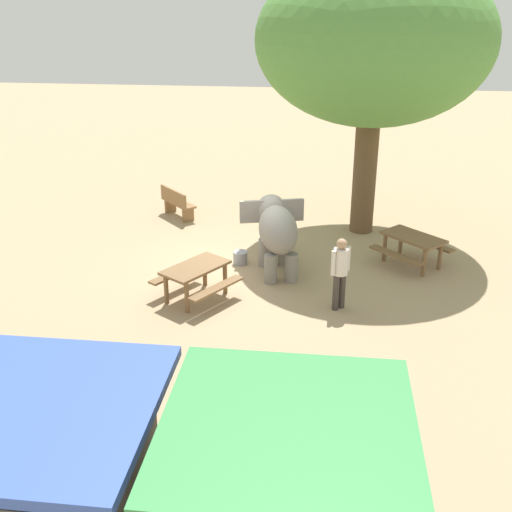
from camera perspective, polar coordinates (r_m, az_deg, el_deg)
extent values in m
plane|color=tan|center=(15.51, -1.07, -0.96)|extent=(60.00, 60.00, 0.00)
cylinder|color=gray|center=(15.42, 0.79, 0.32)|extent=(0.31, 0.31, 0.71)
cylinder|color=gray|center=(15.49, 2.60, 0.41)|extent=(0.31, 0.31, 0.71)
cylinder|color=gray|center=(14.54, 1.33, -1.17)|extent=(0.31, 0.31, 0.71)
cylinder|color=gray|center=(14.61, 3.24, -1.07)|extent=(0.31, 0.31, 0.71)
ellipsoid|color=gray|center=(14.71, 2.02, 2.42)|extent=(1.30, 1.93, 1.06)
sphere|color=gray|center=(15.68, 1.39, 4.29)|extent=(0.75, 0.75, 0.75)
cone|color=gray|center=(16.17, 1.22, 2.38)|extent=(0.24, 0.24, 1.19)
cube|color=gray|center=(15.51, -0.37, 4.08)|extent=(0.62, 0.24, 0.57)
cube|color=gray|center=(15.66, 3.27, 4.23)|extent=(0.62, 0.24, 0.57)
cylinder|color=#3F3833|center=(13.42, 7.31, -3.31)|extent=(0.14, 0.14, 0.82)
cylinder|color=#3F3833|center=(13.53, 7.88, -3.11)|extent=(0.14, 0.14, 0.82)
cylinder|color=silver|center=(13.17, 7.76, -0.49)|extent=(0.32, 0.32, 0.58)
sphere|color=tan|center=(13.02, 7.85, 1.12)|extent=(0.22, 0.22, 0.22)
cylinder|color=silver|center=(13.04, 7.08, -0.65)|extent=(0.09, 0.09, 0.55)
cylinder|color=silver|center=(13.30, 8.43, -0.22)|extent=(0.09, 0.09, 0.55)
cylinder|color=brown|center=(17.53, 9.93, 7.69)|extent=(0.64, 0.64, 3.50)
ellipsoid|color=#569342|center=(16.95, 10.77, 18.82)|extent=(6.09, 5.58, 4.31)
cube|color=olive|center=(18.89, -7.09, 4.88)|extent=(1.25, 1.29, 0.06)
cube|color=olive|center=(18.74, -7.57, 5.44)|extent=(1.01, 1.06, 0.40)
cube|color=olive|center=(19.40, -7.84, 4.59)|extent=(0.32, 0.31, 0.42)
cube|color=olive|center=(18.54, -6.23, 3.77)|extent=(0.32, 0.31, 0.42)
cube|color=brown|center=(15.77, 14.21, 1.68)|extent=(1.64, 1.62, 0.06)
cylinder|color=brown|center=(16.01, 11.68, 0.74)|extent=(0.10, 0.10, 0.72)
cylinder|color=brown|center=(16.49, 13.10, 1.29)|extent=(0.10, 0.10, 0.72)
cylinder|color=brown|center=(15.36, 15.11, -0.60)|extent=(0.10, 0.10, 0.72)
cylinder|color=brown|center=(15.85, 16.48, 0.00)|extent=(0.10, 0.10, 0.72)
cube|color=brown|center=(15.43, 12.70, 0.08)|extent=(1.25, 1.21, 0.05)
cube|color=brown|center=(16.36, 15.42, 1.17)|extent=(1.25, 1.21, 0.05)
cube|color=brown|center=(13.71, -5.56, -1.05)|extent=(1.49, 1.69, 0.06)
cylinder|color=brown|center=(13.29, -6.35, -3.77)|extent=(0.10, 0.10, 0.72)
cylinder|color=brown|center=(13.72, -8.22, -2.97)|extent=(0.10, 0.10, 0.72)
cylinder|color=brown|center=(14.05, -2.85, -2.07)|extent=(0.10, 0.10, 0.72)
cylinder|color=brown|center=(14.46, -4.72, -1.37)|extent=(0.10, 0.10, 0.72)
cube|color=brown|center=(13.44, -3.64, -2.96)|extent=(1.02, 1.39, 0.05)
cube|color=brown|center=(14.25, -7.28, -1.52)|extent=(1.02, 1.39, 0.05)
cube|color=#388C47|center=(6.30, 2.97, -15.38)|extent=(2.50, 2.50, 0.12)
cylinder|color=gray|center=(7.82, -3.76, -18.39)|extent=(0.10, 0.10, 2.40)
cylinder|color=gray|center=(7.76, 10.23, -19.18)|extent=(0.10, 0.10, 2.40)
cube|color=#3856B2|center=(6.91, -19.68, -12.98)|extent=(2.50, 2.50, 0.12)
cylinder|color=gray|center=(8.59, -21.79, -15.85)|extent=(0.10, 0.10, 2.40)
cylinder|color=gray|center=(7.97, -9.71, -17.74)|extent=(0.10, 0.10, 2.40)
cylinder|color=gray|center=(15.62, -1.44, -0.15)|extent=(0.36, 0.36, 0.32)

